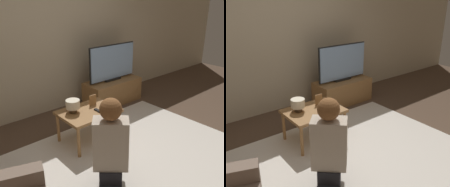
% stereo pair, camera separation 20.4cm
% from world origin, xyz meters
% --- Properties ---
extents(ground_plane, '(10.00, 10.00, 0.00)m').
position_xyz_m(ground_plane, '(0.00, 0.00, 0.00)').
color(ground_plane, brown).
extents(wall_back, '(10.00, 0.06, 2.60)m').
position_xyz_m(wall_back, '(0.00, 1.93, 1.30)').
color(wall_back, beige).
rests_on(wall_back, ground_plane).
extents(rug, '(2.98, 2.21, 0.02)m').
position_xyz_m(rug, '(0.00, 0.00, 0.01)').
color(rug, silver).
rests_on(rug, ground_plane).
extents(tv_stand, '(1.05, 0.47, 0.43)m').
position_xyz_m(tv_stand, '(1.07, 1.47, 0.21)').
color(tv_stand, olive).
rests_on(tv_stand, ground_plane).
extents(tv, '(1.00, 0.08, 0.64)m').
position_xyz_m(tv, '(1.07, 1.47, 0.75)').
color(tv, black).
rests_on(tv, tv_stand).
extents(coffee_table, '(0.74, 0.56, 0.45)m').
position_xyz_m(coffee_table, '(-0.06, 0.68, 0.40)').
color(coffee_table, olive).
rests_on(coffee_table, ground_plane).
extents(person_kneeling, '(0.74, 0.78, 0.99)m').
position_xyz_m(person_kneeling, '(-0.45, -0.21, 0.51)').
color(person_kneeling, '#232328').
rests_on(person_kneeling, rug).
extents(picture_frame, '(0.11, 0.01, 0.15)m').
position_xyz_m(picture_frame, '(0.09, 0.78, 0.53)').
color(picture_frame, olive).
rests_on(picture_frame, coffee_table).
extents(table_lamp, '(0.18, 0.18, 0.17)m').
position_xyz_m(table_lamp, '(-0.24, 0.77, 0.55)').
color(table_lamp, '#4C3823').
rests_on(table_lamp, coffee_table).
extents(remote, '(0.04, 0.15, 0.02)m').
position_xyz_m(remote, '(0.02, 0.57, 0.46)').
color(remote, black).
rests_on(remote, coffee_table).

